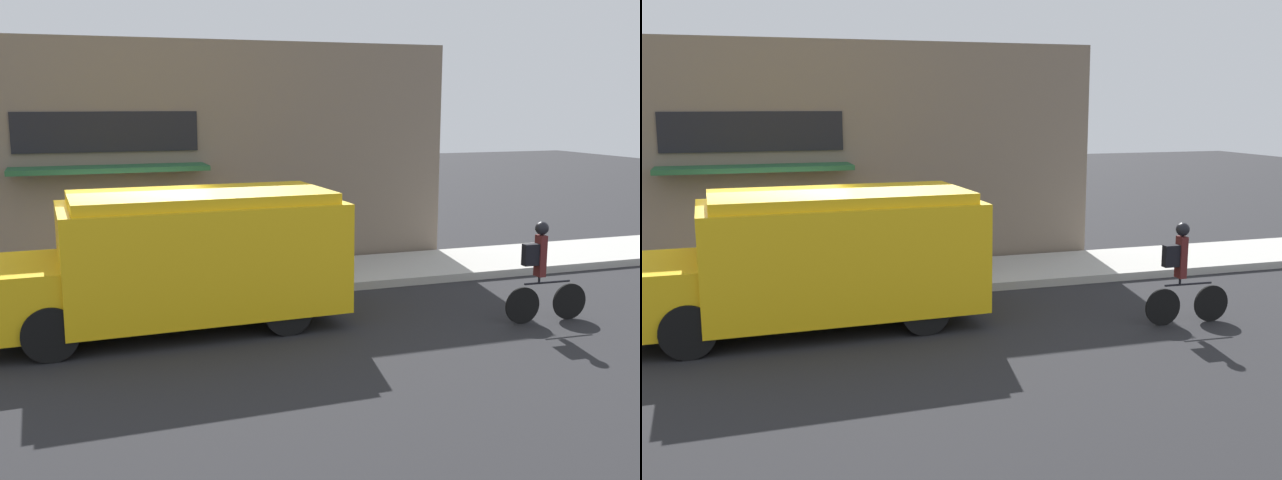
# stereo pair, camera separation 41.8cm
# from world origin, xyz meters

# --- Properties ---
(ground_plane) EXTENTS (70.00, 70.00, 0.00)m
(ground_plane) POSITION_xyz_m (0.00, 0.00, 0.00)
(ground_plane) COLOR #232326
(sidewalk) EXTENTS (28.00, 2.44, 0.16)m
(sidewalk) POSITION_xyz_m (0.00, 1.22, 0.08)
(sidewalk) COLOR #ADAAA3
(sidewalk) RESTS_ON ground_plane
(storefront) EXTENTS (14.74, 1.11, 4.94)m
(storefront) POSITION_xyz_m (-0.01, 2.63, 2.47)
(storefront) COLOR #756656
(storefront) RESTS_ON ground_plane
(school_bus) EXTENTS (5.80, 2.73, 2.23)m
(school_bus) POSITION_xyz_m (0.63, -1.30, 1.16)
(school_bus) COLOR yellow
(school_bus) RESTS_ON ground_plane
(cyclist) EXTENTS (1.53, 0.22, 1.72)m
(cyclist) POSITION_xyz_m (6.35, -2.98, 0.86)
(cyclist) COLOR black
(cyclist) RESTS_ON ground_plane
(trash_bin) EXTENTS (0.64, 0.64, 0.98)m
(trash_bin) POSITION_xyz_m (3.41, 1.15, 0.66)
(trash_bin) COLOR #38383D
(trash_bin) RESTS_ON sidewalk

